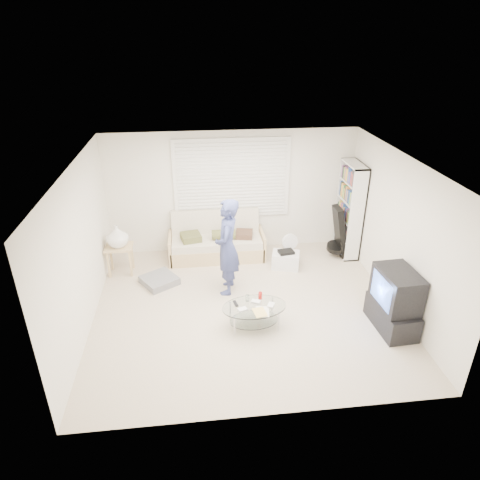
{
  "coord_description": "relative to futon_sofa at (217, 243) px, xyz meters",
  "views": [
    {
      "loc": [
        -0.79,
        -5.9,
        4.24
      ],
      "look_at": [
        -0.06,
        0.3,
        1.13
      ],
      "focal_mm": 32.0,
      "sensor_mm": 36.0,
      "label": 1
    }
  ],
  "objects": [
    {
      "name": "coffee_table",
      "position": [
        0.43,
        -2.37,
        -0.0
      ],
      "size": [
        1.05,
        0.71,
        0.5
      ],
      "color": "silver",
      "rests_on": "ground"
    },
    {
      "name": "bookshelf",
      "position": [
        2.68,
        -0.13,
        0.65
      ],
      "size": [
        0.3,
        0.81,
        1.92
      ],
      "color": "white",
      "rests_on": "ground"
    },
    {
      "name": "storage_bin",
      "position": [
        1.31,
        -0.6,
        -0.14
      ],
      "size": [
        0.6,
        0.49,
        0.36
      ],
      "color": "white",
      "rests_on": "ground"
    },
    {
      "name": "tv_unit",
      "position": [
        2.56,
        -2.64,
        0.18
      ],
      "size": [
        0.55,
        0.95,
        1.0
      ],
      "color": "black",
      "rests_on": "ground"
    },
    {
      "name": "side_table",
      "position": [
        -1.86,
        -0.45,
        0.43
      ],
      "size": [
        0.5,
        0.4,
        0.99
      ],
      "color": "tan",
      "rests_on": "ground"
    },
    {
      "name": "window_blinds",
      "position": [
        0.36,
        0.33,
        1.24
      ],
      "size": [
        2.32,
        0.08,
        1.62
      ],
      "color": "silver",
      "rests_on": "ground"
    },
    {
      "name": "grey_floor_pillow",
      "position": [
        -1.13,
        -0.92,
        -0.24
      ],
      "size": [
        0.79,
        0.79,
        0.13
      ],
      "primitive_type": "cube",
      "rotation": [
        0.0,
        0.0,
        0.58
      ],
      "color": "slate",
      "rests_on": "ground"
    },
    {
      "name": "floor_fan",
      "position": [
        1.46,
        -0.28,
        0.02
      ],
      "size": [
        0.35,
        0.23,
        0.57
      ],
      "color": "white",
      "rests_on": "ground"
    },
    {
      "name": "guitar_case",
      "position": [
        2.47,
        -0.28,
        0.17
      ],
      "size": [
        0.39,
        0.4,
        1.07
      ],
      "color": "black",
      "rests_on": "ground"
    },
    {
      "name": "standing_person",
      "position": [
        0.11,
        -1.29,
        0.56
      ],
      "size": [
        0.53,
        0.7,
        1.74
      ],
      "primitive_type": "imported",
      "rotation": [
        0.0,
        0.0,
        -1.76
      ],
      "color": "navy",
      "rests_on": "ground"
    },
    {
      "name": "room_shell",
      "position": [
        0.36,
        -1.39,
        1.32
      ],
      "size": [
        5.02,
        4.52,
        2.51
      ],
      "color": "white",
      "rests_on": "ground"
    },
    {
      "name": "futon_sofa",
      "position": [
        0.0,
        0.0,
        0.0
      ],
      "size": [
        1.92,
        0.77,
        0.94
      ],
      "color": "tan",
      "rests_on": "ground"
    },
    {
      "name": "ground",
      "position": [
        0.36,
        -1.87,
        -0.31
      ],
      "size": [
        5.0,
        5.0,
        0.0
      ],
      "primitive_type": "plane",
      "color": "tan",
      "rests_on": "ground"
    }
  ]
}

